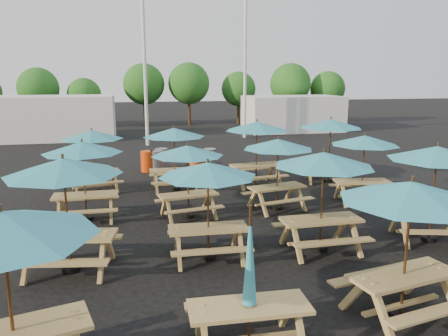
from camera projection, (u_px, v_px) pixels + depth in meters
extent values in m
plane|color=black|center=(234.00, 214.00, 13.08)|extent=(120.00, 120.00, 0.00)
cube|color=#A17C47|center=(13.00, 332.00, 5.66)|extent=(2.05, 1.23, 0.06)
cube|color=#A17C47|center=(13.00, 327.00, 6.34)|extent=(1.92, 0.76, 0.04)
cylinder|color=brown|center=(10.00, 301.00, 5.57)|extent=(0.05, 0.05, 2.45)
cone|color=teal|center=(1.00, 225.00, 5.36)|extent=(2.90, 2.90, 0.34)
cube|color=#A17C47|center=(69.00, 236.00, 9.10)|extent=(2.02, 1.06, 0.06)
cube|color=#A17C47|center=(59.00, 264.00, 8.47)|extent=(1.94, 0.59, 0.04)
cube|color=#A17C47|center=(79.00, 237.00, 9.85)|extent=(1.94, 0.59, 0.04)
cylinder|color=black|center=(71.00, 268.00, 9.25)|extent=(0.38, 0.38, 0.11)
cylinder|color=brown|center=(67.00, 216.00, 9.01)|extent=(0.05, 0.05, 2.46)
cone|color=teal|center=(63.00, 167.00, 8.79)|extent=(2.73, 2.73, 0.34)
cube|color=#A17C47|center=(85.00, 195.00, 12.38)|extent=(1.80, 0.70, 0.06)
cube|color=#A17C47|center=(84.00, 212.00, 11.81)|extent=(1.80, 0.25, 0.04)
cube|color=#A17C47|center=(88.00, 199.00, 13.07)|extent=(1.80, 0.25, 0.04)
cylinder|color=black|center=(87.00, 218.00, 12.52)|extent=(0.36, 0.36, 0.10)
cylinder|color=brown|center=(84.00, 181.00, 12.30)|extent=(0.04, 0.04, 2.29)
cone|color=teal|center=(82.00, 147.00, 12.10)|extent=(2.21, 2.21, 0.32)
cube|color=#A17C47|center=(94.00, 172.00, 15.45)|extent=(1.85, 1.05, 0.06)
cube|color=#A17C47|center=(98.00, 184.00, 14.94)|extent=(1.75, 0.63, 0.04)
cube|color=#A17C47|center=(92.00, 176.00, 16.08)|extent=(1.75, 0.63, 0.04)
cylinder|color=black|center=(95.00, 190.00, 15.59)|extent=(0.35, 0.35, 0.10)
cylinder|color=brown|center=(94.00, 161.00, 15.37)|extent=(0.04, 0.04, 2.23)
cone|color=teal|center=(92.00, 135.00, 15.18)|extent=(2.58, 2.58, 0.31)
cube|color=#A17C47|center=(249.00, 307.00, 6.39)|extent=(1.81, 0.75, 0.06)
cube|color=#A17C47|center=(240.00, 302.00, 7.09)|extent=(1.80, 0.31, 0.04)
cylinder|color=brown|center=(250.00, 281.00, 6.31)|extent=(0.04, 0.04, 2.29)
cone|color=teal|center=(250.00, 255.00, 6.23)|extent=(0.22, 0.22, 1.49)
cube|color=#A17C47|center=(208.00, 228.00, 9.73)|extent=(1.78, 0.75, 0.06)
cube|color=#A17C47|center=(213.00, 251.00, 9.17)|extent=(1.76, 0.31, 0.04)
cube|color=#A17C47|center=(205.00, 230.00, 10.41)|extent=(1.76, 0.31, 0.04)
cylinder|color=black|center=(209.00, 257.00, 9.87)|extent=(0.35, 0.35, 0.10)
cylinder|color=brown|center=(208.00, 211.00, 9.65)|extent=(0.04, 0.04, 2.25)
cone|color=teal|center=(208.00, 169.00, 9.46)|extent=(2.24, 2.24, 0.31)
cube|color=#A17C47|center=(188.00, 195.00, 12.61)|extent=(1.77, 0.94, 0.06)
cube|color=#A17C47|center=(195.00, 210.00, 12.11)|extent=(1.70, 0.52, 0.04)
cube|color=#A17C47|center=(182.00, 198.00, 13.23)|extent=(1.70, 0.52, 0.04)
cylinder|color=black|center=(189.00, 216.00, 12.75)|extent=(0.34, 0.34, 0.09)
cylinder|color=brown|center=(188.00, 182.00, 12.53)|extent=(0.04, 0.04, 2.15)
cone|color=teal|center=(188.00, 151.00, 12.35)|extent=(2.40, 2.40, 0.30)
cube|color=#A17C47|center=(175.00, 170.00, 15.70)|extent=(1.79, 0.71, 0.06)
cube|color=#A17C47|center=(177.00, 182.00, 15.14)|extent=(1.79, 0.26, 0.04)
cube|color=#A17C47|center=(173.00, 174.00, 16.39)|extent=(1.79, 0.26, 0.04)
cylinder|color=black|center=(175.00, 189.00, 15.84)|extent=(0.36, 0.36, 0.10)
cylinder|color=brown|center=(175.00, 159.00, 15.62)|extent=(0.04, 0.04, 2.28)
cone|color=teal|center=(174.00, 132.00, 15.42)|extent=(2.22, 2.22, 0.32)
cube|color=#A17C47|center=(404.00, 275.00, 7.32)|extent=(2.00, 1.08, 0.06)
cube|color=#A17C47|center=(436.00, 312.00, 6.76)|extent=(1.91, 0.62, 0.04)
cube|color=#A17C47|center=(374.00, 275.00, 8.01)|extent=(1.91, 0.62, 0.04)
cylinder|color=black|center=(400.00, 314.00, 7.47)|extent=(0.38, 0.38, 0.11)
cylinder|color=brown|center=(406.00, 251.00, 7.23)|extent=(0.05, 0.05, 2.42)
cone|color=teal|center=(412.00, 191.00, 7.02)|extent=(2.73, 2.73, 0.34)
cube|color=#A17C47|center=(321.00, 220.00, 10.18)|extent=(1.88, 0.76, 0.06)
cube|color=#A17C47|center=(334.00, 242.00, 9.59)|extent=(1.88, 0.30, 0.04)
cube|color=#A17C47|center=(308.00, 222.00, 10.90)|extent=(1.88, 0.30, 0.04)
cylinder|color=black|center=(320.00, 248.00, 10.33)|extent=(0.37, 0.37, 0.10)
cylinder|color=brown|center=(322.00, 202.00, 10.09)|extent=(0.05, 0.05, 2.39)
cone|color=teal|center=(324.00, 159.00, 9.89)|extent=(2.35, 2.35, 0.33)
cube|color=#A17C47|center=(277.00, 187.00, 13.40)|extent=(1.84, 1.04, 0.06)
cube|color=#A17C47|center=(288.00, 201.00, 12.89)|extent=(1.75, 0.61, 0.04)
cube|color=#A17C47|center=(266.00, 191.00, 14.03)|extent=(1.75, 0.61, 0.04)
cylinder|color=black|center=(276.00, 208.00, 13.54)|extent=(0.35, 0.35, 0.10)
cylinder|color=brown|center=(277.00, 174.00, 13.32)|extent=(0.04, 0.04, 2.22)
cone|color=teal|center=(278.00, 144.00, 13.13)|extent=(2.55, 2.55, 0.31)
cube|color=#A17C47|center=(256.00, 165.00, 16.32)|extent=(1.99, 0.97, 0.06)
cube|color=#A17C47|center=(264.00, 177.00, 15.74)|extent=(1.93, 0.49, 0.04)
cube|color=#A17C47|center=(249.00, 169.00, 17.03)|extent=(1.93, 0.49, 0.04)
cylinder|color=black|center=(256.00, 184.00, 16.47)|extent=(0.38, 0.38, 0.11)
cylinder|color=brown|center=(256.00, 154.00, 16.23)|extent=(0.05, 0.05, 2.44)
cone|color=teal|center=(257.00, 126.00, 16.02)|extent=(2.62, 2.62, 0.34)
cube|color=#A17C47|center=(431.00, 211.00, 10.80)|extent=(2.02, 1.20, 0.06)
cube|color=#A17C47|center=(443.00, 232.00, 10.19)|extent=(1.90, 0.74, 0.04)
cube|color=#A17C47|center=(419.00, 214.00, 11.55)|extent=(1.90, 0.74, 0.04)
cylinder|color=black|center=(429.00, 239.00, 10.95)|extent=(0.38, 0.38, 0.11)
cylinder|color=brown|center=(433.00, 194.00, 10.71)|extent=(0.05, 0.05, 2.42)
cone|color=teal|center=(437.00, 153.00, 10.50)|extent=(2.85, 2.85, 0.34)
cube|color=#A17C47|center=(362.00, 181.00, 14.10)|extent=(1.84, 0.96, 0.06)
cube|color=#A17C47|center=(369.00, 195.00, 13.53)|extent=(1.76, 0.53, 0.04)
cube|color=#A17C47|center=(355.00, 185.00, 14.78)|extent=(1.76, 0.53, 0.04)
cylinder|color=black|center=(361.00, 201.00, 14.24)|extent=(0.35, 0.35, 0.10)
cylinder|color=brown|center=(363.00, 169.00, 14.02)|extent=(0.04, 0.04, 2.23)
cone|color=teal|center=(365.00, 140.00, 13.82)|extent=(2.47, 2.47, 0.31)
cube|color=#A17C47|center=(329.00, 162.00, 16.93)|extent=(2.07, 1.24, 0.06)
cube|color=#A17C47|center=(332.00, 174.00, 16.30)|extent=(1.94, 0.77, 0.04)
cube|color=#A17C47|center=(325.00, 166.00, 17.68)|extent=(1.94, 0.77, 0.04)
cylinder|color=black|center=(328.00, 180.00, 17.08)|extent=(0.39, 0.39, 0.11)
cylinder|color=brown|center=(329.00, 150.00, 16.83)|extent=(0.05, 0.05, 2.48)
cone|color=teal|center=(331.00, 123.00, 16.62)|extent=(2.93, 2.93, 0.34)
cylinder|color=red|center=(147.00, 161.00, 18.82)|extent=(0.56, 0.56, 0.90)
cylinder|color=gray|center=(157.00, 161.00, 18.88)|extent=(0.56, 0.56, 0.90)
cylinder|color=gray|center=(161.00, 158.00, 19.47)|extent=(0.56, 0.56, 0.90)
cylinder|color=red|center=(196.00, 159.00, 19.27)|extent=(0.56, 0.56, 0.90)
cylinder|color=gray|center=(210.00, 159.00, 19.41)|extent=(0.56, 0.56, 0.90)
cylinder|color=silver|center=(144.00, 41.00, 24.83)|extent=(0.20, 0.20, 12.00)
cylinder|color=silver|center=(245.00, 45.00, 28.08)|extent=(0.20, 0.20, 12.00)
cube|color=silver|center=(51.00, 118.00, 28.38)|extent=(8.00, 4.00, 2.80)
cube|color=silver|center=(292.00, 113.00, 32.84)|extent=(7.00, 4.00, 2.60)
cylinder|color=#382314|center=(41.00, 115.00, 33.74)|extent=(0.24, 0.24, 2.14)
sphere|color=#1E5919|center=(38.00, 88.00, 33.31)|extent=(3.11, 3.11, 3.11)
cylinder|color=#382314|center=(86.00, 117.00, 34.23)|extent=(0.24, 0.24, 1.78)
sphere|color=#1E5919|center=(84.00, 95.00, 33.87)|extent=(2.59, 2.59, 2.59)
cylinder|color=#382314|center=(145.00, 112.00, 36.14)|extent=(0.24, 0.24, 2.31)
sphere|color=#1E5919|center=(144.00, 84.00, 35.67)|extent=(3.36, 3.36, 3.36)
cylinder|color=#382314|center=(189.00, 111.00, 36.44)|extent=(0.24, 0.24, 2.35)
sphere|color=#1E5919|center=(189.00, 83.00, 35.97)|extent=(3.41, 3.41, 3.41)
cylinder|color=#382314|center=(238.00, 112.00, 37.76)|extent=(0.24, 0.24, 2.02)
sphere|color=#1E5919|center=(239.00, 89.00, 37.35)|extent=(2.94, 2.94, 2.94)
cylinder|color=#382314|center=(289.00, 111.00, 36.84)|extent=(0.24, 0.24, 2.32)
sphere|color=#1E5919|center=(290.00, 84.00, 36.37)|extent=(3.38, 3.38, 3.38)
cylinder|color=#382314|center=(327.00, 112.00, 37.59)|extent=(0.24, 0.24, 2.03)
sphere|color=#1E5919|center=(328.00, 89.00, 37.18)|extent=(2.95, 2.95, 2.95)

